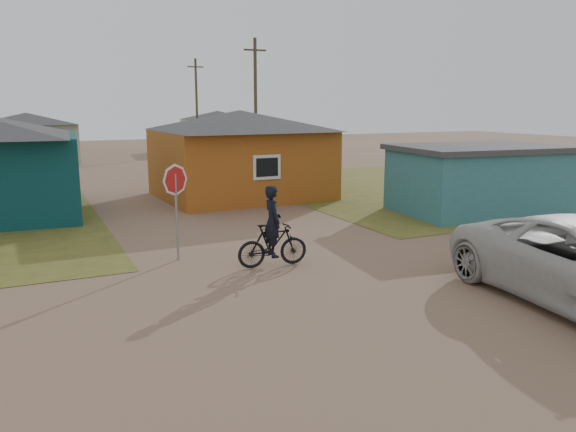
% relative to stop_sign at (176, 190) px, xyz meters
% --- Properties ---
extents(ground, '(120.00, 120.00, 0.00)m').
position_rel_stop_sign_xyz_m(ground, '(2.81, -4.67, -1.91)').
color(ground, '#84634C').
extents(grass_ne, '(20.00, 18.00, 0.00)m').
position_rel_stop_sign_xyz_m(grass_ne, '(16.81, 8.33, -1.90)').
color(grass_ne, olive).
rests_on(grass_ne, ground).
extents(house_yellow, '(7.72, 6.76, 3.90)m').
position_rel_stop_sign_xyz_m(house_yellow, '(5.31, 9.33, 0.09)').
color(house_yellow, '#A65619').
rests_on(house_yellow, ground).
extents(shed_turquoise, '(6.71, 4.93, 2.60)m').
position_rel_stop_sign_xyz_m(shed_turquoise, '(12.31, 1.83, -0.60)').
color(shed_turquoise, '#367378').
rests_on(shed_turquoise, ground).
extents(house_pale_west, '(7.04, 6.15, 3.60)m').
position_rel_stop_sign_xyz_m(house_pale_west, '(-3.19, 29.33, -0.05)').
color(house_pale_west, '#9CA790').
rests_on(house_pale_west, ground).
extents(house_beige_east, '(6.95, 6.05, 3.60)m').
position_rel_stop_sign_xyz_m(house_beige_east, '(12.81, 35.33, -0.05)').
color(house_beige_east, tan).
rests_on(house_beige_east, ground).
extents(utility_pole_near, '(1.40, 0.20, 8.00)m').
position_rel_stop_sign_xyz_m(utility_pole_near, '(9.31, 17.33, 2.23)').
color(utility_pole_near, '#4B402D').
rests_on(utility_pole_near, ground).
extents(utility_pole_far, '(1.40, 0.20, 8.00)m').
position_rel_stop_sign_xyz_m(utility_pole_far, '(10.31, 33.33, 2.23)').
color(utility_pole_far, '#4B402D').
rests_on(utility_pole_far, ground).
extents(stop_sign, '(0.85, 0.14, 2.61)m').
position_rel_stop_sign_xyz_m(stop_sign, '(0.00, 0.00, 0.00)').
color(stop_sign, gray).
rests_on(stop_sign, ground).
extents(cyclist, '(1.91, 0.71, 2.12)m').
position_rel_stop_sign_xyz_m(cyclist, '(2.08, -1.64, -1.13)').
color(cyclist, black).
rests_on(cyclist, ground).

